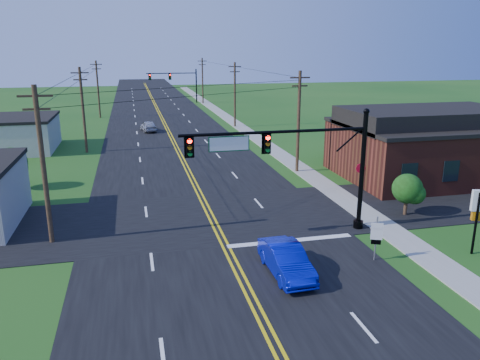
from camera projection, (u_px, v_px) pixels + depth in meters
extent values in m
plane|color=#174814|center=(255.00, 314.00, 19.80)|extent=(260.00, 260.00, 0.00)
cube|color=black|center=(165.00, 127.00, 66.66)|extent=(16.00, 220.00, 0.04)
cube|color=black|center=(208.00, 217.00, 31.04)|extent=(70.00, 10.00, 0.04)
cube|color=gray|center=(254.00, 136.00, 59.57)|extent=(2.00, 160.00, 0.08)
cylinder|color=black|center=(362.00, 173.00, 28.24)|extent=(0.28, 0.28, 7.20)
cylinder|color=black|center=(358.00, 224.00, 29.15)|extent=(0.60, 0.60, 0.50)
sphere|color=black|center=(366.00, 111.00, 27.23)|extent=(0.36, 0.36, 0.36)
cylinder|color=black|center=(276.00, 132.00, 26.31)|extent=(11.00, 0.18, 0.18)
cube|color=#04511D|center=(229.00, 144.00, 25.87)|extent=(2.30, 0.06, 0.85)
cylinder|color=black|center=(196.00, 85.00, 95.72)|extent=(0.28, 0.28, 7.20)
cylinder|color=black|center=(197.00, 101.00, 96.64)|extent=(0.60, 0.60, 0.50)
sphere|color=black|center=(196.00, 66.00, 94.72)|extent=(0.36, 0.36, 0.36)
cylinder|color=black|center=(171.00, 73.00, 93.98)|extent=(10.00, 0.18, 0.18)
cube|color=#04511D|center=(155.00, 76.00, 93.43)|extent=(2.30, 0.06, 0.85)
cube|color=#5E241B|center=(425.00, 152.00, 40.44)|extent=(14.00, 11.00, 4.40)
cube|color=black|center=(428.00, 125.00, 39.80)|extent=(14.20, 11.20, 0.30)
cylinder|color=#312016|center=(43.00, 167.00, 25.87)|extent=(0.28, 0.28, 9.00)
cube|color=#312016|center=(35.00, 96.00, 24.82)|extent=(1.80, 0.12, 0.12)
cube|color=#312016|center=(37.00, 109.00, 25.01)|extent=(1.40, 0.12, 0.12)
cylinder|color=#312016|center=(83.00, 111.00, 49.31)|extent=(0.28, 0.28, 9.00)
cube|color=#312016|center=(80.00, 73.00, 48.25)|extent=(1.80, 0.12, 0.12)
cube|color=#312016|center=(80.00, 80.00, 48.44)|extent=(1.40, 0.12, 0.12)
cylinder|color=#312016|center=(98.00, 89.00, 74.61)|extent=(0.28, 0.28, 9.00)
cube|color=#312016|center=(96.00, 64.00, 73.55)|extent=(1.80, 0.12, 0.12)
cube|color=#312016|center=(96.00, 69.00, 73.74)|extent=(1.40, 0.12, 0.12)
cylinder|color=#312016|center=(298.00, 123.00, 41.34)|extent=(0.28, 0.28, 9.00)
cube|color=#312016|center=(300.00, 78.00, 40.28)|extent=(1.80, 0.12, 0.12)
cube|color=#312016|center=(300.00, 86.00, 40.47)|extent=(1.40, 0.12, 0.12)
cylinder|color=#312016|center=(235.00, 95.00, 65.71)|extent=(0.28, 0.28, 9.00)
cube|color=#312016|center=(235.00, 67.00, 64.65)|extent=(1.80, 0.12, 0.12)
cube|color=#312016|center=(235.00, 72.00, 64.84)|extent=(1.40, 0.12, 0.12)
cylinder|color=#312016|center=(203.00, 81.00, 93.82)|extent=(0.28, 0.28, 9.00)
cube|color=#312016|center=(202.00, 61.00, 92.76)|extent=(1.80, 0.12, 0.12)
cube|color=#312016|center=(202.00, 65.00, 92.95)|extent=(1.40, 0.12, 0.12)
cylinder|color=#312016|center=(341.00, 150.00, 47.41)|extent=(0.24, 0.24, 1.85)
sphere|color=#173A0D|center=(342.00, 133.00, 46.95)|extent=(3.00, 3.00, 3.00)
cylinder|color=#312016|center=(406.00, 206.00, 31.36)|extent=(0.24, 0.24, 1.32)
sphere|color=#173A0D|center=(407.00, 189.00, 31.03)|extent=(2.00, 2.00, 2.00)
cylinder|color=#312016|center=(14.00, 180.00, 37.15)|extent=(0.24, 0.24, 1.54)
sphere|color=#173A0D|center=(12.00, 163.00, 36.77)|extent=(2.40, 2.40, 2.40)
imported|color=#0811AF|center=(286.00, 261.00, 23.03)|extent=(1.74, 4.64, 1.51)
imported|color=#ADADB2|center=(148.00, 126.00, 62.91)|extent=(2.28, 4.40, 1.43)
cylinder|color=slate|center=(376.00, 239.00, 24.45)|extent=(0.10, 0.10, 2.46)
cube|color=white|center=(377.00, 226.00, 24.22)|extent=(0.58, 0.28, 0.34)
cube|color=white|center=(377.00, 234.00, 24.34)|extent=(0.58, 0.28, 0.62)
cube|color=black|center=(376.00, 242.00, 24.46)|extent=(0.48, 0.23, 0.25)
cylinder|color=slate|center=(360.00, 178.00, 36.60)|extent=(0.07, 0.07, 2.11)
cylinder|color=red|center=(361.00, 168.00, 36.35)|extent=(0.80, 0.06, 0.80)
cylinder|color=black|center=(476.00, 224.00, 25.13)|extent=(0.17, 0.17, 3.50)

